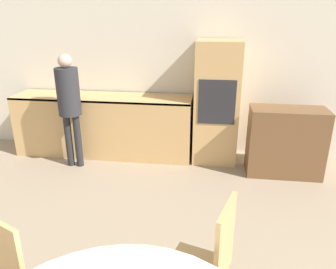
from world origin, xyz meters
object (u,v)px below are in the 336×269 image
object	(u,v)px
oven_unit	(216,103)
person_standing	(69,99)
sideboard	(285,142)
chair_far_right	(210,260)

from	to	relation	value
oven_unit	person_standing	distance (m)	2.03
sideboard	person_standing	world-z (taller)	person_standing
person_standing	chair_far_right	bearing A→B (deg)	-49.94
sideboard	person_standing	bearing A→B (deg)	-177.13
oven_unit	chair_far_right	xyz separation A→B (m)	(-0.03, -2.80, -0.33)
chair_far_right	person_standing	xyz separation A→B (m)	(-1.94, 2.30, 0.44)
chair_far_right	person_standing	distance (m)	3.04
oven_unit	chair_far_right	size ratio (longest dim) A/B	1.77
sideboard	chair_far_right	size ratio (longest dim) A/B	0.99
sideboard	person_standing	distance (m)	2.94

